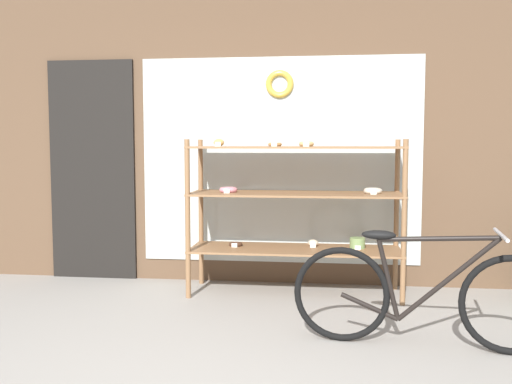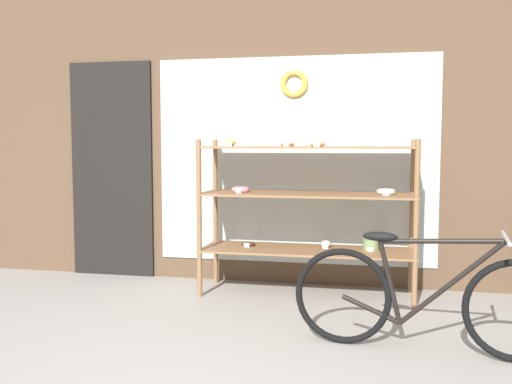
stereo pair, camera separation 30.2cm
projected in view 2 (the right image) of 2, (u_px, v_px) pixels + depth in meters
The scene contains 3 objects.
storefront_facade at pixel (269, 119), 5.31m from camera, with size 5.84×0.13×3.15m.
display_case at pixel (308, 201), 4.89m from camera, with size 1.82×0.55×1.35m.
bicycle at pixel (425, 299), 3.55m from camera, with size 1.67×0.46×0.76m.
Camera 2 is at (0.93, -2.58, 1.31)m, focal length 40.00 mm.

